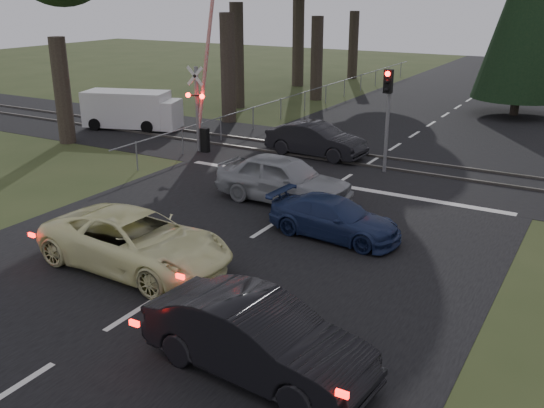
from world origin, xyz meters
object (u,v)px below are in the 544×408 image
Objects in this scene: traffic_signal_center at (387,103)px; blue_sedan at (335,218)px; cream_coupe at (136,241)px; silver_car at (284,179)px; dark_car_far at (316,140)px; white_van at (134,110)px; crossing_signal at (201,107)px; dark_hatchback at (258,338)px.

traffic_signal_center is 7.55m from blue_sedan.
silver_car reaches higher than cream_coupe.
blue_sedan is 0.91× the size of dark_car_far.
white_van reaches higher than cream_coupe.
crossing_signal is 1.30× the size of cream_coupe.
white_van is at bearing 64.69° from silver_car.
dark_hatchback is at bearing -50.47° from crossing_signal.
silver_car is 1.20× the size of blue_sedan.
dark_hatchback is 0.87× the size of white_van.
silver_car is at bearing 58.30° from blue_sedan.
cream_coupe is 5.73m from dark_hatchback.
blue_sedan is (1.07, -7.14, -2.22)m from traffic_signal_center.
crossing_signal reaches higher than cream_coupe.
silver_car is 14.17m from white_van.
white_van is at bearing 65.03° from blue_sedan.
dark_hatchback reaches higher than dark_car_far.
blue_sedan is at bearing -81.47° from traffic_signal_center.
dark_car_far is (-1.75, 6.10, -0.09)m from silver_car.
dark_car_far reaches higher than blue_sedan.
cream_coupe is at bearing 174.83° from silver_car.
dark_hatchback is (5.19, -2.43, 0.02)m from cream_coupe.
dark_car_far is 10.87m from white_van.
crossing_signal is 1.31× the size of white_van.
traffic_signal_center is 0.77× the size of cream_coupe.
silver_car is (6.52, -4.23, -1.23)m from crossing_signal.
dark_hatchback is at bearing -163.51° from blue_sedan.
crossing_signal is 1.73× the size of blue_sedan.
white_van is at bearing 43.99° from cream_coupe.
white_van reaches higher than blue_sedan.
dark_hatchback is at bearing -152.14° from silver_car.
cream_coupe is 1.16× the size of dark_hatchback.
blue_sedan is 17.61m from white_van.
dark_car_far is (-6.13, 15.09, -0.03)m from dark_hatchback.
blue_sedan is (3.63, 4.54, -0.16)m from cream_coupe.
silver_car is 3.47m from blue_sedan.
traffic_signal_center is at bearing -17.00° from silver_car.
crossing_signal reaches higher than white_van.
dark_car_far is 0.84× the size of white_van.
dark_car_far is (-4.57, 8.12, 0.15)m from blue_sedan.
dark_car_far is at bearing 27.34° from dark_hatchback.
dark_car_far is at bearing 6.07° from cream_coupe.
blue_sedan is 9.32m from dark_car_far.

